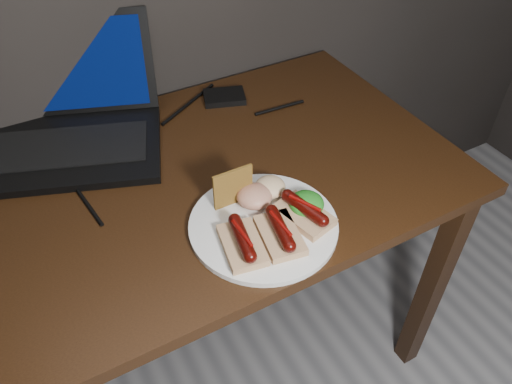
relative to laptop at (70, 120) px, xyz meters
name	(u,v)px	position (x,y,z in m)	size (l,w,h in m)	color
desk	(151,223)	(0.08, -0.27, -0.14)	(1.40, 0.70, 0.75)	black
laptop	(70,120)	(0.00, 0.00, 0.00)	(0.51, 0.48, 0.25)	black
hard_drive	(224,97)	(0.39, -0.02, -0.04)	(0.11, 0.08, 0.02)	black
desk_cables	(114,161)	(0.05, -0.14, -0.05)	(1.01, 0.38, 0.01)	black
plate	(263,225)	(0.25, -0.48, -0.04)	(0.29, 0.29, 0.01)	silver
bread_sausage_left	(242,242)	(0.19, -0.51, -0.02)	(0.09, 0.13, 0.04)	tan
bread_sausage_center	(280,232)	(0.26, -0.53, -0.02)	(0.09, 0.13, 0.04)	tan
bread_sausage_right	(304,212)	(0.33, -0.50, -0.02)	(0.09, 0.13, 0.04)	tan
crispbread	(233,187)	(0.23, -0.40, 0.00)	(0.09, 0.01, 0.09)	olive
salad_greens	(307,203)	(0.34, -0.49, -0.02)	(0.07, 0.07, 0.04)	#155811
salsa_mound	(254,196)	(0.26, -0.42, -0.02)	(0.07, 0.07, 0.04)	maroon
coleslaw_mound	(270,187)	(0.31, -0.41, -0.02)	(0.06, 0.06, 0.04)	beige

